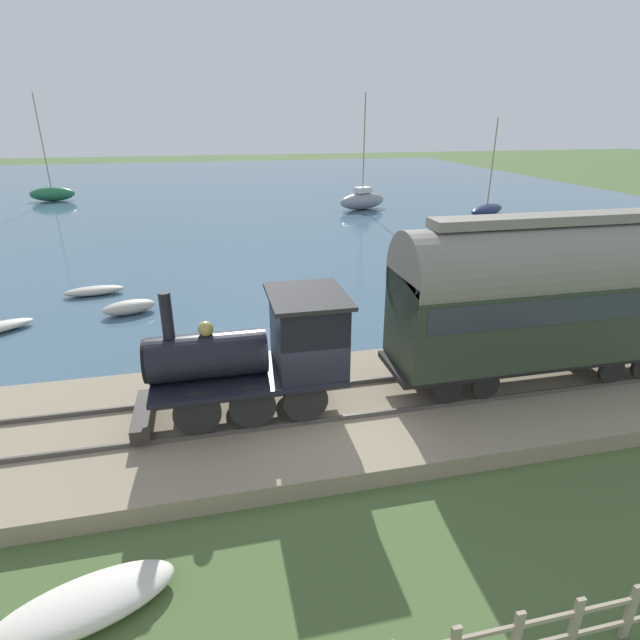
% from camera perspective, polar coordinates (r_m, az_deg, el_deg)
% --- Properties ---
extents(ground_plane, '(200.00, 200.00, 0.00)m').
position_cam_1_polar(ground_plane, '(12.67, 0.25, -13.26)').
color(ground_plane, '#476033').
extents(harbor_water, '(80.00, 80.00, 0.01)m').
position_cam_1_polar(harbor_water, '(54.54, -10.44, 14.13)').
color(harbor_water, '#426075').
rests_on(harbor_water, ground).
extents(rail_embankment, '(5.68, 56.00, 0.56)m').
position_cam_1_polar(rail_embankment, '(13.19, -0.54, -10.50)').
color(rail_embankment, gray).
rests_on(rail_embankment, ground).
extents(steam_locomotive, '(2.23, 5.15, 3.21)m').
position_cam_1_polar(steam_locomotive, '(12.06, -6.30, -3.18)').
color(steam_locomotive, black).
rests_on(steam_locomotive, rail_embankment).
extents(passenger_coach, '(2.27, 8.42, 4.55)m').
position_cam_1_polar(passenger_coach, '(14.45, 24.28, 2.97)').
color(passenger_coach, black).
rests_on(passenger_coach, rail_embankment).
extents(sailboat_gray, '(2.94, 4.71, 9.14)m').
position_cam_1_polar(sailboat_gray, '(43.67, 4.86, 13.50)').
color(sailboat_gray, gray).
rests_on(sailboat_gray, harbor_water).
extents(sailboat_navy, '(3.56, 4.35, 7.30)m').
position_cam_1_polar(sailboat_navy, '(42.95, 18.52, 11.91)').
color(sailboat_navy, '#192347').
rests_on(sailboat_navy, harbor_water).
extents(sailboat_green, '(1.38, 3.94, 9.30)m').
position_cam_1_polar(sailboat_green, '(54.15, -28.28, 12.62)').
color(sailboat_green, '#236B42').
rests_on(sailboat_green, harbor_water).
extents(rowboat_off_pier, '(2.38, 2.90, 0.35)m').
position_cam_1_polar(rowboat_off_pier, '(21.51, 16.58, 1.79)').
color(rowboat_off_pier, '#B7B2A3').
rests_on(rowboat_off_pier, harbor_water).
extents(rowboat_near_shore, '(1.08, 2.56, 0.39)m').
position_cam_1_polar(rowboat_near_shore, '(24.29, -24.41, 3.06)').
color(rowboat_near_shore, '#B7B2A3').
rests_on(rowboat_near_shore, harbor_water).
extents(rowboat_mid_harbor, '(1.43, 2.19, 0.55)m').
position_cam_1_polar(rowboat_mid_harbor, '(21.38, -20.97, 1.38)').
color(rowboat_mid_harbor, '#B7B2A3').
rests_on(rowboat_mid_harbor, harbor_water).
extents(beached_dinghy, '(1.88, 3.00, 0.44)m').
position_cam_1_polar(beached_dinghy, '(9.79, -25.26, -27.33)').
color(beached_dinghy, beige).
rests_on(beached_dinghy, ground).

